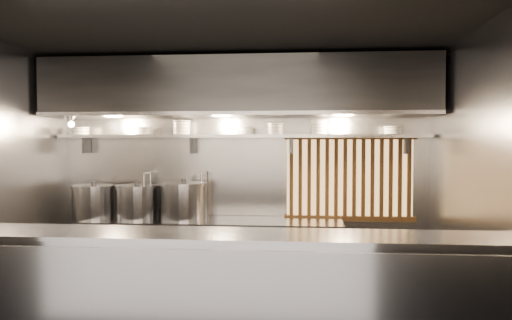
% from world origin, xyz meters
% --- Properties ---
extents(ceiling, '(4.50, 4.50, 0.00)m').
position_xyz_m(ceiling, '(0.00, 0.00, 2.80)').
color(ceiling, black).
rests_on(ceiling, wall_back).
extents(wall_back, '(4.50, 0.00, 4.50)m').
position_xyz_m(wall_back, '(0.00, 1.50, 1.40)').
color(wall_back, gray).
rests_on(wall_back, floor).
extents(wall_right, '(0.00, 3.00, 3.00)m').
position_xyz_m(wall_right, '(2.25, 0.00, 1.40)').
color(wall_right, gray).
rests_on(wall_right, floor).
extents(serving_counter, '(4.50, 0.56, 1.13)m').
position_xyz_m(serving_counter, '(0.00, -0.96, 0.57)').
color(serving_counter, '#9F9FA5').
rests_on(serving_counter, floor).
extents(cooking_bench, '(3.00, 0.70, 0.90)m').
position_xyz_m(cooking_bench, '(-0.30, 1.13, 0.45)').
color(cooking_bench, '#9F9FA5').
rests_on(cooking_bench, floor).
extents(bowl_shelf, '(4.40, 0.34, 0.04)m').
position_xyz_m(bowl_shelf, '(0.00, 1.32, 1.88)').
color(bowl_shelf, '#9F9FA5').
rests_on(bowl_shelf, wall_back).
extents(exhaust_hood, '(4.40, 0.81, 0.65)m').
position_xyz_m(exhaust_hood, '(0.00, 1.10, 2.42)').
color(exhaust_hood, '#2D2D30').
rests_on(exhaust_hood, ceiling).
extents(wood_screen, '(1.56, 0.09, 1.04)m').
position_xyz_m(wood_screen, '(1.30, 1.45, 1.38)').
color(wood_screen, '#FFC472').
rests_on(wood_screen, wall_back).
extents(faucet_left, '(0.04, 0.30, 0.50)m').
position_xyz_m(faucet_left, '(-1.15, 1.37, 1.31)').
color(faucet_left, silver).
rests_on(faucet_left, wall_back).
extents(faucet_right, '(0.04, 0.30, 0.50)m').
position_xyz_m(faucet_right, '(-0.45, 1.37, 1.31)').
color(faucet_right, silver).
rests_on(faucet_right, wall_back).
extents(heat_lamp, '(0.25, 0.35, 0.20)m').
position_xyz_m(heat_lamp, '(-1.90, 0.85, 2.07)').
color(heat_lamp, '#9F9FA5').
rests_on(heat_lamp, exhaust_hood).
extents(pendant_bulb, '(0.09, 0.09, 0.19)m').
position_xyz_m(pendant_bulb, '(-0.10, 1.20, 1.96)').
color(pendant_bulb, '#2D2D30').
rests_on(pendant_bulb, exhaust_hood).
extents(stock_pot_left, '(0.57, 0.57, 0.44)m').
position_xyz_m(stock_pot_left, '(-1.75, 1.14, 1.10)').
color(stock_pot_left, '#9F9FA5').
rests_on(stock_pot_left, cooking_bench).
extents(stock_pot_mid, '(0.62, 0.62, 0.44)m').
position_xyz_m(stock_pot_mid, '(-1.22, 1.14, 1.10)').
color(stock_pot_mid, '#9F9FA5').
rests_on(stock_pot_mid, cooking_bench).
extents(stock_pot_right, '(0.74, 0.74, 0.47)m').
position_xyz_m(stock_pot_right, '(-0.66, 1.16, 1.12)').
color(stock_pot_right, '#9F9FA5').
rests_on(stock_pot_right, cooking_bench).
extents(bowl_stack_0, '(0.22, 0.22, 0.09)m').
position_xyz_m(bowl_stack_0, '(-1.99, 1.32, 1.95)').
color(bowl_stack_0, white).
rests_on(bowl_stack_0, bowl_shelf).
extents(bowl_stack_1, '(0.21, 0.21, 0.09)m').
position_xyz_m(bowl_stack_1, '(-1.20, 1.32, 1.95)').
color(bowl_stack_1, white).
rests_on(bowl_stack_1, bowl_shelf).
extents(bowl_stack_2, '(0.22, 0.22, 0.17)m').
position_xyz_m(bowl_stack_2, '(-0.72, 1.32, 1.98)').
color(bowl_stack_2, white).
rests_on(bowl_stack_2, bowl_shelf).
extents(bowl_stack_3, '(0.20, 0.20, 0.09)m').
position_xyz_m(bowl_stack_3, '(0.06, 1.32, 1.95)').
color(bowl_stack_3, white).
rests_on(bowl_stack_3, bowl_shelf).
extents(bowl_stack_4, '(0.20, 0.20, 0.13)m').
position_xyz_m(bowl_stack_4, '(0.42, 1.32, 1.97)').
color(bowl_stack_4, white).
rests_on(bowl_stack_4, bowl_shelf).
extents(bowl_stack_5, '(0.20, 0.20, 0.17)m').
position_xyz_m(bowl_stack_5, '(0.93, 1.32, 1.99)').
color(bowl_stack_5, white).
rests_on(bowl_stack_5, bowl_shelf).
extents(bowl_stack_6, '(0.24, 0.24, 0.09)m').
position_xyz_m(bowl_stack_6, '(1.79, 1.32, 1.95)').
color(bowl_stack_6, white).
rests_on(bowl_stack_6, bowl_shelf).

